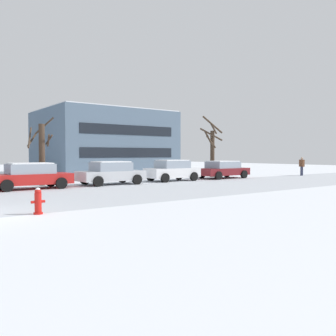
% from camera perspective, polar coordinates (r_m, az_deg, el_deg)
% --- Properties ---
extents(fire_hydrant, '(0.44, 0.30, 0.86)m').
position_cam_1_polar(fire_hydrant, '(12.50, -19.70, -4.87)').
color(fire_hydrant, red).
rests_on(fire_hydrant, ground).
extents(parked_car_red, '(4.41, 2.00, 1.46)m').
position_cam_1_polar(parked_car_red, '(21.59, -20.75, -1.14)').
color(parked_car_red, red).
rests_on(parked_car_red, ground).
extents(parked_car_silver, '(4.18, 2.16, 1.48)m').
position_cam_1_polar(parked_car_silver, '(23.49, -8.92, -0.74)').
color(parked_car_silver, silver).
rests_on(parked_car_silver, ground).
extents(parked_car_white, '(3.99, 1.99, 1.53)m').
position_cam_1_polar(parked_car_white, '(26.28, 0.69, -0.37)').
color(parked_car_white, white).
rests_on(parked_car_white, ground).
extents(parked_car_maroon, '(4.39, 2.16, 1.40)m').
position_cam_1_polar(parked_car_maroon, '(29.50, 8.59, -0.22)').
color(parked_car_maroon, maroon).
rests_on(parked_car_maroon, ground).
extents(pedestrian_crossing, '(0.53, 0.43, 1.67)m').
position_cam_1_polar(pedestrian_crossing, '(35.04, 20.23, 0.45)').
color(pedestrian_crossing, '#2D334C').
rests_on(pedestrian_crossing, ground).
extents(tree_far_right, '(1.83, 1.48, 4.29)m').
position_cam_1_polar(tree_far_right, '(23.85, -19.20, 2.36)').
color(tree_far_right, '#423326').
rests_on(tree_far_right, ground).
extents(tree_far_left, '(1.58, 1.84, 5.15)m').
position_cam_1_polar(tree_far_left, '(31.14, 6.93, 2.98)').
color(tree_far_left, '#423326').
rests_on(tree_far_left, ground).
extents(building_far_right, '(12.18, 10.51, 6.35)m').
position_cam_1_polar(building_far_right, '(38.49, -10.08, 3.99)').
color(building_far_right, slate).
rests_on(building_far_right, ground).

